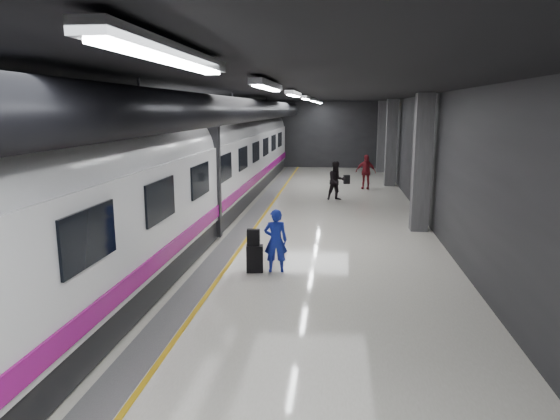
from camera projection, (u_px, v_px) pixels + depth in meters
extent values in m
plane|color=white|center=(276.00, 241.00, 15.34)|extent=(40.00, 40.00, 0.00)
cube|color=black|center=(276.00, 91.00, 14.44)|extent=(10.00, 40.00, 0.02)
cube|color=#28282B|center=(312.00, 135.00, 34.36)|extent=(10.00, 0.02, 4.50)
cube|color=#28282B|center=(117.00, 166.00, 15.46)|extent=(0.02, 40.00, 4.50)
cube|color=#28282B|center=(449.00, 171.00, 14.32)|extent=(0.02, 40.00, 4.50)
cube|color=slate|center=(233.00, 240.00, 15.49)|extent=(0.65, 39.80, 0.01)
cube|color=gold|center=(246.00, 240.00, 15.45)|extent=(0.10, 39.80, 0.01)
cylinder|color=black|center=(233.00, 110.00, 14.70)|extent=(0.80, 38.00, 0.80)
cube|color=silver|center=(172.00, 53.00, 3.69)|extent=(0.22, 2.60, 0.10)
cube|color=silver|center=(268.00, 85.00, 8.56)|extent=(0.22, 2.60, 0.10)
cube|color=silver|center=(294.00, 94.00, 13.42)|extent=(0.22, 2.60, 0.10)
cube|color=silver|center=(306.00, 98.00, 18.29)|extent=(0.22, 2.60, 0.10)
cube|color=silver|center=(313.00, 100.00, 23.15)|extent=(0.22, 2.60, 0.10)
cube|color=silver|center=(318.00, 102.00, 28.02)|extent=(0.22, 2.60, 0.10)
cube|color=silver|center=(320.00, 102.00, 31.91)|extent=(0.22, 2.60, 0.10)
cube|color=#515154|center=(422.00, 163.00, 16.32)|extent=(0.55, 0.55, 4.50)
cube|color=#515154|center=(391.00, 143.00, 26.05)|extent=(0.55, 0.55, 4.50)
cube|color=#515154|center=(382.00, 137.00, 31.89)|extent=(0.55, 0.55, 4.50)
cube|color=black|center=(174.00, 227.00, 15.64)|extent=(2.80, 38.00, 0.60)
cube|color=white|center=(172.00, 183.00, 15.36)|extent=(2.90, 38.00, 2.20)
cylinder|color=white|center=(171.00, 152.00, 15.17)|extent=(2.80, 38.00, 2.80)
cube|color=#960D78|center=(219.00, 210.00, 15.36)|extent=(0.04, 38.00, 0.35)
cube|color=black|center=(172.00, 175.00, 15.31)|extent=(3.05, 0.25, 3.80)
cube|color=black|center=(89.00, 237.00, 7.33)|extent=(0.05, 1.60, 0.85)
cube|color=black|center=(161.00, 200.00, 10.25)|extent=(0.05, 1.60, 0.85)
cube|color=black|center=(200.00, 180.00, 13.17)|extent=(0.05, 1.60, 0.85)
cube|color=black|center=(226.00, 167.00, 16.09)|extent=(0.05, 1.60, 0.85)
cube|color=black|center=(243.00, 158.00, 19.01)|extent=(0.05, 1.60, 0.85)
cube|color=black|center=(256.00, 152.00, 21.93)|extent=(0.05, 1.60, 0.85)
cube|color=black|center=(266.00, 147.00, 24.85)|extent=(0.05, 1.60, 0.85)
cube|color=black|center=(274.00, 143.00, 27.77)|extent=(0.05, 1.60, 0.85)
cube|color=black|center=(280.00, 139.00, 30.69)|extent=(0.05, 1.60, 0.85)
imported|color=#181AB8|center=(276.00, 241.00, 12.33)|extent=(0.64, 0.48, 1.60)
cube|color=black|center=(255.00, 259.00, 12.40)|extent=(0.45, 0.32, 0.68)
cube|color=black|center=(253.00, 237.00, 12.30)|extent=(0.32, 0.19, 0.41)
imported|color=black|center=(336.00, 181.00, 22.10)|extent=(1.02, 0.91, 1.74)
imported|color=maroon|center=(366.00, 172.00, 25.23)|extent=(1.09, 0.64, 1.74)
cube|color=black|center=(347.00, 179.00, 27.05)|extent=(0.36, 0.28, 0.47)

